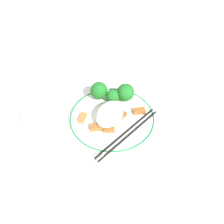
{
  "coord_description": "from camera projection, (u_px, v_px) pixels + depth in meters",
  "views": [
    {
      "loc": [
        -0.39,
        -0.19,
        0.5
      ],
      "look_at": [
        0.0,
        0.0,
        0.03
      ],
      "focal_mm": 35.0,
      "sensor_mm": 36.0,
      "label": 1
    }
  ],
  "objects": [
    {
      "name": "broccoli_back_center",
      "position": [
        113.0,
        96.0,
        0.68
      ],
      "size": [
        0.04,
        0.04,
        0.05
      ],
      "color": "#72AD4C",
      "rests_on": "plate"
    },
    {
      "name": "meat_mid_left",
      "position": [
        121.0,
        114.0,
        0.66
      ],
      "size": [
        0.03,
        0.03,
        0.01
      ],
      "color": "brown",
      "rests_on": "plate"
    },
    {
      "name": "broccoli_back_left",
      "position": [
        126.0,
        92.0,
        0.68
      ],
      "size": [
        0.06,
        0.06,
        0.06
      ],
      "color": "#72AD4C",
      "rests_on": "plate"
    },
    {
      "name": "chopsticks",
      "position": [
        128.0,
        133.0,
        0.61
      ],
      "size": [
        0.24,
        0.09,
        0.01
      ],
      "color": "black",
      "rests_on": "plate"
    },
    {
      "name": "meat_near_back",
      "position": [
        109.0,
        129.0,
        0.62
      ],
      "size": [
        0.04,
        0.04,
        0.01
      ],
      "color": "brown",
      "rests_on": "plate"
    },
    {
      "name": "meat_near_front",
      "position": [
        104.0,
        112.0,
        0.66
      ],
      "size": [
        0.03,
        0.02,
        0.01
      ],
      "color": "brown",
      "rests_on": "plate"
    },
    {
      "name": "ground_plane",
      "position": [
        112.0,
        120.0,
        0.67
      ],
      "size": [
        3.0,
        3.0,
        0.0
      ],
      "primitive_type": "plane",
      "color": "silver"
    },
    {
      "name": "broccoli_back_right",
      "position": [
        99.0,
        91.0,
        0.68
      ],
      "size": [
        0.05,
        0.05,
        0.06
      ],
      "color": "#72AD4C",
      "rests_on": "plate"
    },
    {
      "name": "meat_on_rice_edge",
      "position": [
        96.0,
        127.0,
        0.62
      ],
      "size": [
        0.04,
        0.04,
        0.01
      ],
      "color": "brown",
      "rests_on": "plate"
    },
    {
      "name": "meat_near_right",
      "position": [
        83.0,
        118.0,
        0.64
      ],
      "size": [
        0.04,
        0.03,
        0.01
      ],
      "color": "#9E6633",
      "rests_on": "plate"
    },
    {
      "name": "rice_mound",
      "position": [
        110.0,
        114.0,
        0.63
      ],
      "size": [
        0.1,
        0.07,
        0.05
      ],
      "color": "white",
      "rests_on": "plate"
    },
    {
      "name": "drinking_glass",
      "position": [
        43.0,
        134.0,
        0.56
      ],
      "size": [
        0.08,
        0.08,
        0.12
      ],
      "color": "silver",
      "rests_on": "ground_plane"
    },
    {
      "name": "meat_near_left",
      "position": [
        139.0,
        111.0,
        0.66
      ],
      "size": [
        0.04,
        0.04,
        0.01
      ],
      "color": "brown",
      "rests_on": "plate"
    },
    {
      "name": "plate",
      "position": [
        112.0,
        118.0,
        0.66
      ],
      "size": [
        0.26,
        0.26,
        0.02
      ],
      "color": "white",
      "rests_on": "ground_plane"
    }
  ]
}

